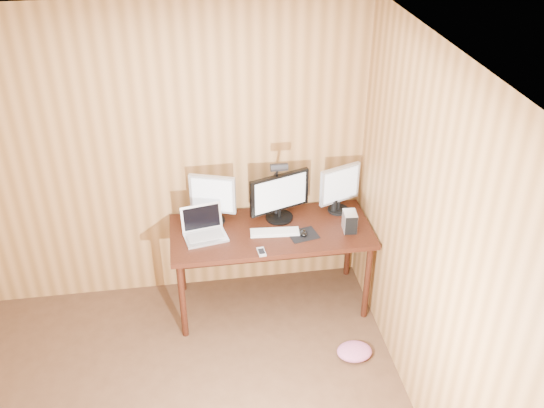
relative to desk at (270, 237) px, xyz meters
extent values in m
plane|color=silver|center=(-0.93, -1.70, 1.87)|extent=(4.00, 4.00, 0.00)
plane|color=#A8723D|center=(-0.93, 0.30, 0.62)|extent=(4.00, 0.00, 4.00)
plane|color=#A8723D|center=(0.82, -1.70, 0.62)|extent=(0.00, 4.00, 4.00)
cube|color=black|center=(0.00, -0.07, 0.10)|extent=(1.60, 0.70, 0.04)
cube|color=black|center=(0.00, 0.25, -0.17)|extent=(1.48, 0.02, 0.51)
cylinder|color=black|center=(-0.74, -0.36, -0.27)|extent=(0.05, 0.05, 0.71)
cylinder|color=black|center=(-0.74, 0.22, -0.27)|extent=(0.05, 0.05, 0.71)
cylinder|color=black|center=(0.74, -0.36, -0.27)|extent=(0.05, 0.05, 0.71)
cylinder|color=black|center=(0.74, 0.22, -0.27)|extent=(0.05, 0.05, 0.71)
cylinder|color=black|center=(0.09, 0.08, 0.13)|extent=(0.23, 0.23, 0.02)
cylinder|color=black|center=(0.09, 0.08, 0.17)|extent=(0.03, 0.03, 0.07)
cube|color=black|center=(0.09, 0.08, 0.37)|extent=(0.50, 0.20, 0.32)
cube|color=silver|center=(0.10, 0.06, 0.37)|extent=(0.43, 0.15, 0.28)
cylinder|color=black|center=(-0.44, 0.12, 0.13)|extent=(0.18, 0.18, 0.02)
cylinder|color=black|center=(-0.44, 0.12, 0.18)|extent=(0.04, 0.04, 0.08)
cube|color=#B4B4B9|center=(-0.44, 0.12, 0.38)|extent=(0.36, 0.15, 0.32)
cube|color=silver|center=(-0.45, 0.10, 0.38)|extent=(0.31, 0.11, 0.28)
cylinder|color=black|center=(0.60, 0.12, 0.13)|extent=(0.17, 0.17, 0.02)
cylinder|color=black|center=(0.60, 0.12, 0.18)|extent=(0.03, 0.03, 0.08)
cube|color=#B4B4B9|center=(0.60, 0.12, 0.38)|extent=(0.35, 0.16, 0.32)
cube|color=silver|center=(0.60, 0.11, 0.38)|extent=(0.30, 0.12, 0.27)
cube|color=silver|center=(-0.52, -0.11, 0.13)|extent=(0.36, 0.28, 0.02)
cube|color=silver|center=(-0.54, 0.00, 0.25)|extent=(0.33, 0.11, 0.21)
cube|color=black|center=(-0.54, 0.00, 0.25)|extent=(0.29, 0.09, 0.18)
cube|color=#B2B2B7|center=(-0.52, -0.11, 0.14)|extent=(0.30, 0.19, 0.00)
cube|color=white|center=(0.02, -0.13, 0.13)|extent=(0.39, 0.15, 0.02)
cube|color=white|center=(0.02, -0.13, 0.14)|extent=(0.36, 0.12, 0.00)
cube|color=black|center=(0.24, -0.18, 0.12)|extent=(0.25, 0.22, 0.00)
ellipsoid|color=black|center=(0.24, -0.18, 0.14)|extent=(0.10, 0.12, 0.04)
cube|color=silver|center=(0.61, -0.17, 0.20)|extent=(0.11, 0.15, 0.16)
cube|color=black|center=(0.61, -0.24, 0.20)|extent=(0.10, 0.01, 0.16)
cube|color=silver|center=(-0.12, -0.37, 0.13)|extent=(0.06, 0.12, 0.01)
cube|color=black|center=(-0.12, -0.37, 0.14)|extent=(0.05, 0.07, 0.00)
cylinder|color=black|center=(0.56, 0.11, 0.18)|extent=(0.05, 0.05, 0.12)
cube|color=black|center=(0.07, 0.13, 0.11)|extent=(0.04, 0.05, 0.05)
cylinder|color=black|center=(0.07, 0.13, 0.31)|extent=(0.03, 0.03, 0.38)
sphere|color=black|center=(0.07, 0.13, 0.50)|extent=(0.04, 0.04, 0.04)
cylinder|color=black|center=(0.07, 0.08, 0.57)|extent=(0.02, 0.13, 0.16)
cylinder|color=black|center=(0.07, 0.00, 0.64)|extent=(0.13, 0.06, 0.06)
camera|label=1|loc=(-0.60, -4.04, 2.82)|focal=40.00mm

